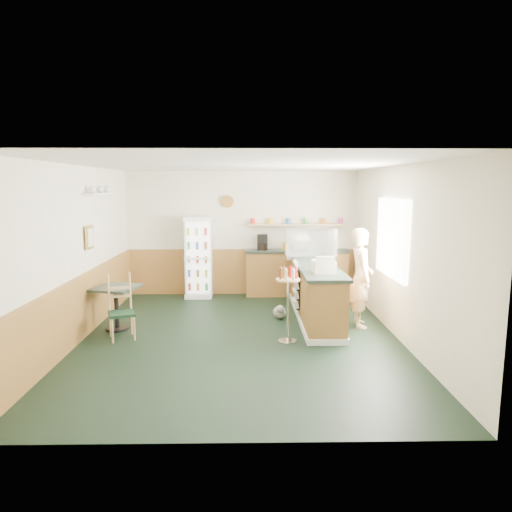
{
  "coord_description": "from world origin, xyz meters",
  "views": [
    {
      "loc": [
        0.15,
        -6.96,
        2.39
      ],
      "look_at": [
        0.28,
        0.6,
        1.22
      ],
      "focal_mm": 32.0,
      "sensor_mm": 36.0,
      "label": 1
    }
  ],
  "objects_px": {
    "display_case": "(311,244)",
    "cafe_table": "(116,299)",
    "condiment_stand": "(288,295)",
    "drinks_fridge": "(199,257)",
    "shopkeeper": "(361,278)",
    "cafe_chair": "(123,304)",
    "cash_register": "(324,267)"
  },
  "relations": [
    {
      "from": "drinks_fridge",
      "to": "condiment_stand",
      "type": "xyz_separation_m",
      "value": [
        1.67,
        -2.95,
        -0.12
      ]
    },
    {
      "from": "display_case",
      "to": "shopkeeper",
      "type": "relative_size",
      "value": 0.57
    },
    {
      "from": "drinks_fridge",
      "to": "cafe_chair",
      "type": "bearing_deg",
      "value": -108.84
    },
    {
      "from": "display_case",
      "to": "cash_register",
      "type": "height_order",
      "value": "display_case"
    },
    {
      "from": "cafe_chair",
      "to": "cafe_table",
      "type": "bearing_deg",
      "value": 97.65
    },
    {
      "from": "cafe_chair",
      "to": "drinks_fridge",
      "type": "bearing_deg",
      "value": 49.86
    },
    {
      "from": "display_case",
      "to": "condiment_stand",
      "type": "xyz_separation_m",
      "value": [
        -0.6,
        -1.9,
        -0.54
      ]
    },
    {
      "from": "condiment_stand",
      "to": "cafe_chair",
      "type": "height_order",
      "value": "condiment_stand"
    },
    {
      "from": "drinks_fridge",
      "to": "cafe_table",
      "type": "bearing_deg",
      "value": -116.19
    },
    {
      "from": "display_case",
      "to": "cafe_table",
      "type": "xyz_separation_m",
      "value": [
        -3.4,
        -1.24,
        -0.77
      ]
    },
    {
      "from": "drinks_fridge",
      "to": "condiment_stand",
      "type": "distance_m",
      "value": 3.39
    },
    {
      "from": "drinks_fridge",
      "to": "cash_register",
      "type": "relative_size",
      "value": 4.89
    },
    {
      "from": "drinks_fridge",
      "to": "cash_register",
      "type": "xyz_separation_m",
      "value": [
        2.27,
        -2.55,
        0.24
      ]
    },
    {
      "from": "display_case",
      "to": "cafe_table",
      "type": "height_order",
      "value": "display_case"
    },
    {
      "from": "display_case",
      "to": "cash_register",
      "type": "relative_size",
      "value": 2.73
    },
    {
      "from": "display_case",
      "to": "condiment_stand",
      "type": "distance_m",
      "value": 2.06
    },
    {
      "from": "condiment_stand",
      "to": "cafe_chair",
      "type": "bearing_deg",
      "value": 174.12
    },
    {
      "from": "drinks_fridge",
      "to": "cafe_table",
      "type": "relative_size",
      "value": 2.12
    },
    {
      "from": "shopkeeper",
      "to": "cafe_table",
      "type": "relative_size",
      "value": 2.07
    },
    {
      "from": "condiment_stand",
      "to": "cafe_chair",
      "type": "distance_m",
      "value": 2.61
    },
    {
      "from": "cash_register",
      "to": "shopkeeper",
      "type": "distance_m",
      "value": 0.84
    },
    {
      "from": "drinks_fridge",
      "to": "shopkeeper",
      "type": "bearing_deg",
      "value": -36.15
    },
    {
      "from": "cash_register",
      "to": "cafe_chair",
      "type": "height_order",
      "value": "cash_register"
    },
    {
      "from": "cash_register",
      "to": "cafe_chair",
      "type": "distance_m",
      "value": 3.24
    },
    {
      "from": "shopkeeper",
      "to": "drinks_fridge",
      "type": "bearing_deg",
      "value": 55.75
    },
    {
      "from": "display_case",
      "to": "cafe_chair",
      "type": "height_order",
      "value": "display_case"
    },
    {
      "from": "drinks_fridge",
      "to": "cafe_chair",
      "type": "xyz_separation_m",
      "value": [
        -0.91,
        -2.68,
        -0.33
      ]
    },
    {
      "from": "condiment_stand",
      "to": "cafe_chair",
      "type": "relative_size",
      "value": 1.13
    },
    {
      "from": "cafe_chair",
      "to": "cash_register",
      "type": "bearing_deg",
      "value": -18.89
    },
    {
      "from": "shopkeeper",
      "to": "condiment_stand",
      "type": "distance_m",
      "value": 1.52
    },
    {
      "from": "display_case",
      "to": "condiment_stand",
      "type": "bearing_deg",
      "value": -107.58
    },
    {
      "from": "drinks_fridge",
      "to": "condiment_stand",
      "type": "bearing_deg",
      "value": -60.45
    }
  ]
}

